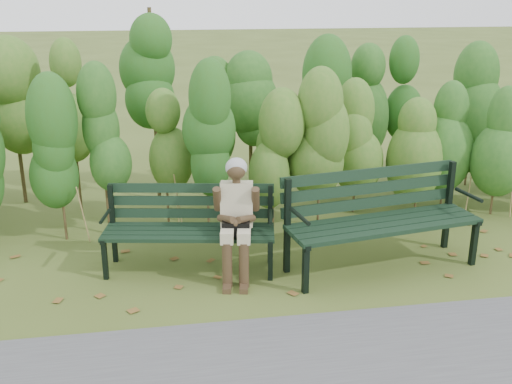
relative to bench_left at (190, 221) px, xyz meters
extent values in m
plane|color=#43511E|center=(0.71, -0.24, -0.51)|extent=(80.00, 80.00, 0.00)
cylinder|color=#47381E|center=(-2.05, 1.06, -0.11)|extent=(0.03, 0.03, 0.80)
cylinder|color=#47381E|center=(-1.43, 1.06, -0.11)|extent=(0.03, 0.03, 0.80)
ellipsoid|color=#275B1E|center=(-1.43, 1.06, 0.53)|extent=(0.64, 0.64, 1.44)
cylinder|color=#47381E|center=(-0.82, 1.06, -0.11)|extent=(0.03, 0.03, 0.80)
ellipsoid|color=#275B1E|center=(-0.82, 1.06, 0.53)|extent=(0.64, 0.64, 1.44)
cylinder|color=#47381E|center=(-0.21, 1.06, -0.11)|extent=(0.03, 0.03, 0.80)
ellipsoid|color=#275B1E|center=(-0.21, 1.06, 0.53)|extent=(0.64, 0.64, 1.44)
cylinder|color=#47381E|center=(0.40, 1.06, -0.11)|extent=(0.03, 0.03, 0.80)
ellipsoid|color=#275B1E|center=(0.40, 1.06, 0.53)|extent=(0.64, 0.64, 1.44)
cylinder|color=#47381E|center=(1.01, 1.06, -0.11)|extent=(0.03, 0.03, 0.80)
ellipsoid|color=#275B1E|center=(1.01, 1.06, 0.53)|extent=(0.64, 0.64, 1.44)
cylinder|color=#47381E|center=(1.63, 1.06, -0.11)|extent=(0.03, 0.03, 0.80)
ellipsoid|color=#275B1E|center=(1.63, 1.06, 0.53)|extent=(0.64, 0.64, 1.44)
cylinder|color=#47381E|center=(2.24, 1.06, -0.11)|extent=(0.03, 0.03, 0.80)
ellipsoid|color=#275B1E|center=(2.24, 1.06, 0.53)|extent=(0.64, 0.64, 1.44)
cylinder|color=#47381E|center=(2.85, 1.06, -0.11)|extent=(0.03, 0.03, 0.80)
ellipsoid|color=#275B1E|center=(2.85, 1.06, 0.53)|extent=(0.64, 0.64, 1.44)
cylinder|color=#47381E|center=(3.46, 1.06, -0.11)|extent=(0.03, 0.03, 0.80)
ellipsoid|color=#275B1E|center=(3.46, 1.06, 0.53)|extent=(0.64, 0.64, 1.44)
cylinder|color=#47381E|center=(4.07, 1.06, -0.11)|extent=(0.03, 0.03, 0.80)
ellipsoid|color=#275B1E|center=(4.07, 1.06, 0.53)|extent=(0.64, 0.64, 1.44)
cylinder|color=#47381E|center=(-1.98, 2.06, 0.04)|extent=(0.04, 0.04, 1.10)
ellipsoid|color=#2C5C1B|center=(-1.98, 2.06, 0.92)|extent=(0.70, 0.70, 1.98)
cylinder|color=#47381E|center=(-1.21, 2.06, 0.04)|extent=(0.04, 0.04, 1.10)
ellipsoid|color=#2C5C1B|center=(-1.21, 2.06, 0.92)|extent=(0.70, 0.70, 1.98)
cylinder|color=#47381E|center=(-0.44, 2.06, 0.04)|extent=(0.04, 0.04, 1.10)
ellipsoid|color=#2C5C1B|center=(-0.44, 2.06, 0.92)|extent=(0.70, 0.70, 1.98)
cylinder|color=#47381E|center=(0.32, 2.06, 0.04)|extent=(0.04, 0.04, 1.10)
ellipsoid|color=#2C5C1B|center=(0.32, 2.06, 0.92)|extent=(0.70, 0.70, 1.98)
cylinder|color=#47381E|center=(1.09, 2.06, 0.04)|extent=(0.04, 0.04, 1.10)
ellipsoid|color=#2C5C1B|center=(1.09, 2.06, 0.92)|extent=(0.70, 0.70, 1.98)
cylinder|color=#47381E|center=(1.86, 2.06, 0.04)|extent=(0.04, 0.04, 1.10)
ellipsoid|color=#2C5C1B|center=(1.86, 2.06, 0.92)|extent=(0.70, 0.70, 1.98)
cylinder|color=#47381E|center=(2.63, 2.06, 0.04)|extent=(0.04, 0.04, 1.10)
ellipsoid|color=#2C5C1B|center=(2.63, 2.06, 0.92)|extent=(0.70, 0.70, 1.98)
cylinder|color=#47381E|center=(3.40, 2.06, 0.04)|extent=(0.04, 0.04, 1.10)
ellipsoid|color=#2C5C1B|center=(3.40, 2.06, 0.92)|extent=(0.70, 0.70, 1.98)
cylinder|color=#47381E|center=(4.16, 2.06, 0.04)|extent=(0.04, 0.04, 1.10)
ellipsoid|color=#2C5C1B|center=(4.16, 2.06, 0.92)|extent=(0.70, 0.70, 1.98)
cube|color=brown|center=(0.00, 0.30, -0.51)|extent=(0.08, 0.10, 0.01)
cube|color=brown|center=(1.65, 0.39, -0.51)|extent=(0.09, 0.07, 0.01)
cube|color=brown|center=(3.37, 0.04, -0.51)|extent=(0.08, 0.10, 0.01)
cube|color=brown|center=(-0.54, -0.46, -0.51)|extent=(0.10, 0.11, 0.01)
cube|color=brown|center=(0.90, -0.89, -0.51)|extent=(0.10, 0.08, 0.01)
cube|color=brown|center=(2.63, 0.03, -0.51)|extent=(0.11, 0.10, 0.01)
cube|color=brown|center=(2.55, -0.18, -0.51)|extent=(0.10, 0.09, 0.01)
cube|color=brown|center=(-0.46, -0.85, -0.51)|extent=(0.10, 0.09, 0.01)
cube|color=brown|center=(2.18, -1.16, -0.51)|extent=(0.11, 0.11, 0.01)
cube|color=brown|center=(1.35, -0.86, -0.51)|extent=(0.09, 0.08, 0.01)
cube|color=brown|center=(1.04, 0.04, -0.51)|extent=(0.10, 0.11, 0.01)
cube|color=brown|center=(-1.66, -0.48, -0.51)|extent=(0.11, 0.10, 0.01)
cube|color=brown|center=(1.53, -0.35, -0.51)|extent=(0.10, 0.09, 0.01)
cube|color=brown|center=(2.92, -0.92, -0.51)|extent=(0.09, 0.08, 0.01)
cube|color=brown|center=(-0.74, -0.24, -0.51)|extent=(0.11, 0.11, 0.01)
cube|color=brown|center=(3.20, 0.15, -0.51)|extent=(0.10, 0.11, 0.01)
cube|color=brown|center=(2.77, 0.38, -0.51)|extent=(0.10, 0.11, 0.01)
cube|color=brown|center=(0.59, -0.77, -0.51)|extent=(0.11, 0.11, 0.01)
cube|color=brown|center=(2.72, -0.75, -0.51)|extent=(0.10, 0.11, 0.01)
cube|color=brown|center=(-1.04, -0.17, -0.51)|extent=(0.11, 0.10, 0.01)
cube|color=brown|center=(-0.61, -1.25, -0.51)|extent=(0.11, 0.11, 0.01)
cube|color=brown|center=(-1.18, -0.90, -0.51)|extent=(0.11, 0.11, 0.01)
cube|color=black|center=(-0.05, -0.28, -0.08)|extent=(1.72, 0.41, 0.04)
cube|color=black|center=(-0.03, -0.16, -0.08)|extent=(1.72, 0.41, 0.04)
cube|color=black|center=(-0.01, -0.04, -0.08)|extent=(1.72, 0.41, 0.04)
cube|color=black|center=(0.01, 0.07, -0.08)|extent=(1.72, 0.41, 0.04)
cube|color=black|center=(0.03, 0.16, 0.03)|extent=(1.71, 0.35, 0.10)
cube|color=black|center=(0.03, 0.18, 0.16)|extent=(1.71, 0.35, 0.10)
cube|color=black|center=(0.03, 0.19, 0.30)|extent=(1.71, 0.35, 0.10)
cube|color=black|center=(-0.86, -0.15, -0.29)|extent=(0.06, 0.06, 0.43)
cube|color=black|center=(-0.79, 0.26, -0.08)|extent=(0.06, 0.06, 0.86)
cube|color=black|center=(-0.83, 0.04, -0.10)|extent=(0.13, 0.48, 0.04)
cylinder|color=black|center=(-0.84, -0.01, 0.12)|extent=(0.10, 0.36, 0.03)
cube|color=black|center=(0.76, -0.44, -0.29)|extent=(0.06, 0.06, 0.43)
cube|color=black|center=(0.83, -0.03, -0.08)|extent=(0.06, 0.06, 0.86)
cube|color=black|center=(0.79, -0.25, -0.10)|extent=(0.13, 0.48, 0.04)
cylinder|color=black|center=(0.79, -0.29, 0.12)|extent=(0.10, 0.36, 0.03)
cube|color=black|center=(1.98, -0.58, -0.01)|extent=(2.00, 0.45, 0.04)
cube|color=black|center=(1.96, -0.45, -0.01)|extent=(2.00, 0.45, 0.04)
cube|color=black|center=(1.94, -0.31, -0.01)|extent=(2.00, 0.45, 0.04)
cube|color=black|center=(1.91, -0.17, -0.01)|extent=(2.00, 0.45, 0.04)
cube|color=black|center=(1.90, -0.07, 0.12)|extent=(1.99, 0.40, 0.12)
cube|color=black|center=(1.89, -0.05, 0.27)|extent=(1.99, 0.40, 0.12)
cube|color=black|center=(1.89, -0.04, 0.43)|extent=(1.99, 0.40, 0.12)
cube|color=black|center=(1.04, -0.76, -0.26)|extent=(0.06, 0.06, 0.50)
cube|color=black|center=(0.96, -0.28, -0.01)|extent=(0.06, 0.06, 1.00)
cube|color=black|center=(1.00, -0.54, -0.03)|extent=(0.15, 0.56, 0.04)
cylinder|color=black|center=(1.01, -0.59, 0.22)|extent=(0.11, 0.42, 0.04)
cube|color=black|center=(2.93, -0.44, -0.26)|extent=(0.06, 0.06, 0.50)
cube|color=black|center=(2.85, 0.04, -0.01)|extent=(0.06, 0.06, 1.00)
cube|color=black|center=(2.90, -0.22, -0.03)|extent=(0.15, 0.56, 0.04)
cylinder|color=black|center=(2.90, -0.27, 0.22)|extent=(0.11, 0.42, 0.04)
cube|color=beige|center=(0.35, -0.36, 0.00)|extent=(0.19, 0.39, 0.12)
cube|color=beige|center=(0.51, -0.39, 0.00)|extent=(0.19, 0.39, 0.12)
cylinder|color=#412F1D|center=(0.32, -0.51, -0.27)|extent=(0.11, 0.11, 0.47)
cylinder|color=#412F1D|center=(0.48, -0.54, -0.27)|extent=(0.11, 0.11, 0.47)
cube|color=#412F1D|center=(0.31, -0.58, -0.48)|extent=(0.11, 0.19, 0.05)
cube|color=#412F1D|center=(0.47, -0.61, -0.48)|extent=(0.11, 0.19, 0.05)
cube|color=beige|center=(0.47, -0.14, 0.21)|extent=(0.36, 0.28, 0.47)
cylinder|color=#412F1D|center=(0.47, -0.15, 0.45)|extent=(0.08, 0.08, 0.09)
sphere|color=#412F1D|center=(0.46, -0.16, 0.57)|extent=(0.19, 0.19, 0.19)
ellipsoid|color=gray|center=(0.47, -0.14, 0.59)|extent=(0.22, 0.21, 0.20)
cylinder|color=#412F1D|center=(0.27, -0.17, 0.29)|extent=(0.11, 0.20, 0.28)
cylinder|color=#412F1D|center=(0.64, -0.24, 0.29)|extent=(0.11, 0.20, 0.28)
cylinder|color=#412F1D|center=(0.34, -0.31, 0.12)|extent=(0.18, 0.25, 0.12)
cylinder|color=#412F1D|center=(0.53, -0.34, 0.12)|extent=(0.23, 0.22, 0.12)
sphere|color=#412F1D|center=(0.43, -0.38, 0.10)|extent=(0.10, 0.10, 0.10)
cube|color=black|center=(0.43, -0.37, 0.04)|extent=(0.29, 0.15, 0.14)
camera|label=1|loc=(-0.27, -5.75, 2.25)|focal=42.00mm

